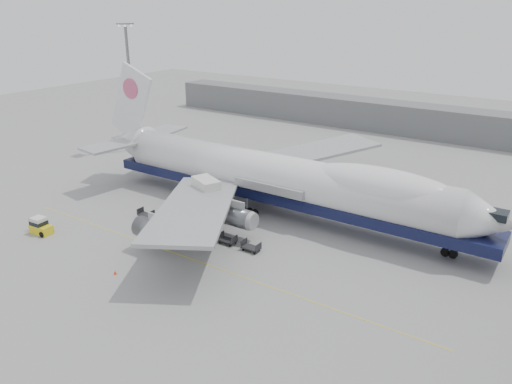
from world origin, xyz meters
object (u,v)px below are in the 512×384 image
Objects in this scene: baggage_tug at (40,226)px; ground_worker at (31,224)px; airliner at (280,177)px; catering_truck at (207,196)px.

ground_worker is (-1.87, -0.19, -0.09)m from baggage_tug.
catering_truck is (-7.55, -7.40, -2.19)m from airliner.
airliner is at bearing -40.54° from ground_worker.
airliner reaches higher than baggage_tug.
airliner is 10.79m from catering_truck.
catering_truck is at bearing -40.83° from ground_worker.
airliner is at bearing 68.63° from catering_truck.
airliner is at bearing 41.46° from baggage_tug.
catering_truck is 1.91× the size of baggage_tug.
airliner is 36.86× the size of ground_worker.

